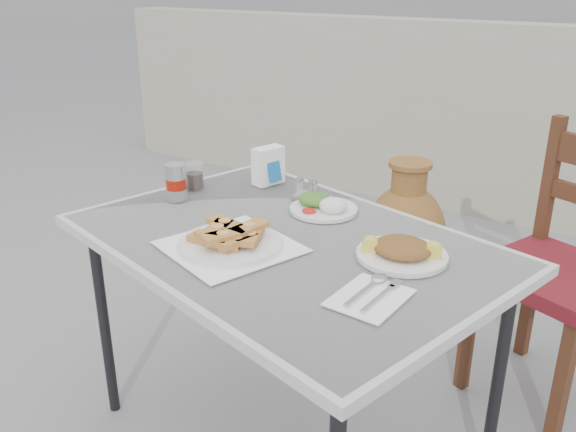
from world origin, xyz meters
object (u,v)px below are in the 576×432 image
Objects in this scene: cola_glass at (195,177)px; napkin_holder at (268,166)px; cafe_table at (284,253)px; salad_chopped_plate at (402,251)px; salad_rice_plate at (323,205)px; terracotta_urn at (405,235)px; condiment_caddy at (309,191)px; soda_can at (176,182)px; chair at (563,267)px; pide_plate at (230,237)px.

napkin_holder is (0.19, 0.18, 0.03)m from cola_glass.
salad_chopped_plate reaches higher than cafe_table.
salad_rice_plate is 0.50m from cola_glass.
napkin_holder reaches higher than cafe_table.
cafe_table is at bearing -86.49° from terracotta_urn.
cafe_table is 0.36m from salad_chopped_plate.
cafe_table is 0.34m from condiment_caddy.
chair reaches higher than soda_can.
cola_glass is (-0.41, 0.33, 0.01)m from pide_plate.
condiment_caddy is 0.98m from terracotta_urn.
chair is 0.88m from terracotta_urn.
cafe_table is at bearing -8.18° from soda_can.
chair reaches higher than pide_plate.
cafe_table is 0.25m from salad_rice_plate.
condiment_caddy is 0.16× the size of terracotta_urn.
soda_can is 1.15× the size of condiment_caddy.
cafe_table is 0.50m from soda_can.
terracotta_urn is at bearing 94.07° from salad_rice_plate.
salad_chopped_plate is at bearing -9.87° from napkin_holder.
cola_glass is at bearing 141.03° from pide_plate.
salad_rice_plate reaches higher than cafe_table.
salad_chopped_plate is 1.99× the size of soda_can.
napkin_holder is 0.22m from condiment_caddy.
cafe_table is at bearing -88.65° from salad_rice_plate.
pide_plate is at bearing -88.38° from condiment_caddy.
salad_chopped_plate reaches higher than terracotta_urn.
salad_chopped_plate is at bearing 24.18° from pide_plate.
salad_chopped_plate is at bearing 8.83° from cafe_table.
salad_rice_plate is 0.40m from salad_chopped_plate.
cafe_table is 3.38× the size of pide_plate.
cola_glass is (-0.03, 0.12, -0.02)m from soda_can.
soda_can is 0.18× the size of terracotta_urn.
cafe_table is at bearing -34.21° from napkin_holder.
salad_rice_plate is 0.88× the size of salad_chopped_plate.
cola_glass reaches higher than cafe_table.
cola_glass is at bearing 101.76° from soda_can.
cafe_table is 13.21× the size of condiment_caddy.
soda_can is 0.45m from condiment_caddy.
terracotta_urn is (0.43, 0.99, -0.49)m from cola_glass.
soda_can is at bearing 178.95° from salad_chopped_plate.
pide_plate is 1.70× the size of salad_chopped_plate.
cafe_table is at bearing -72.08° from condiment_caddy.
salad_rice_plate is at bearing -85.93° from terracotta_urn.
chair is at bearing 48.55° from cafe_table.
napkin_holder is at bearing 61.18° from soda_can.
soda_can is 1.35× the size of cola_glass.
salad_rice_plate is at bearing -120.40° from chair.
salad_chopped_plate is 0.37× the size of terracotta_urn.
condiment_caddy is at bearing -128.05° from chair.
salad_rice_plate is 0.22× the size of chair.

